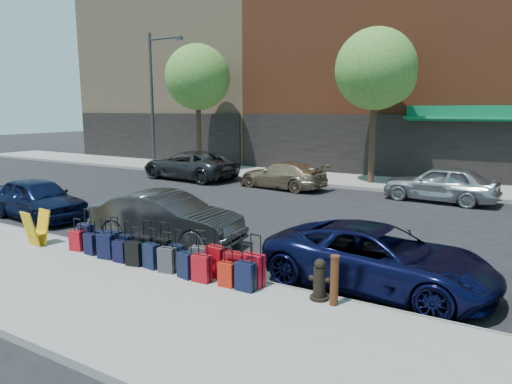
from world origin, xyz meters
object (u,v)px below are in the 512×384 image
Objects in this scene: streetlight at (154,93)px; tree_center at (378,71)px; car_far_0 at (189,165)px; car_far_1 at (282,175)px; car_near_0 at (38,199)px; suitcase_front_5 at (163,251)px; tree_left at (200,79)px; bollard at (334,280)px; car_near_2 at (378,258)px; car_far_2 at (440,183)px; car_near_1 at (167,218)px; fire_hydrant at (320,281)px; display_rack at (36,228)px.

tree_center is at bearing 2.98° from streetlight.
car_far_0 is 5.62m from car_far_1.
car_far_0 is at bearing 12.36° from car_near_0.
streetlight is 19.14m from suitcase_front_5.
car_near_0 is at bearing -77.59° from tree_left.
car_far_0 reaches higher than bollard.
car_near_2 is at bearing 44.19° from car_far_1.
car_far_2 is (6.89, 0.46, 0.11)m from car_far_1.
car_near_1 is (-5.58, 1.79, 0.08)m from bollard.
tree_center reaches higher than fire_hydrant.
car_far_2 is at bearing -10.24° from tree_left.
bollard is at bearing 5.27° from car_far_2.
car_far_0 is at bearing -63.67° from tree_left.
car_near_2 is 12.24m from car_far_1.
tree_left is 10.50m from tree_center.
bollard is at bearing -76.11° from tree_center.
car_far_0 is (1.43, -2.89, -4.66)m from tree_left.
streetlight reaches higher than car_far_0.
streetlight is 1.96× the size of car_near_0.
streetlight is at bearing -177.02° from tree_center.
tree_center is 0.91× the size of streetlight.
tree_left reaches higher than car_near_2.
car_near_0 is 0.94× the size of car_far_1.
car_near_0 is (2.77, -12.59, -4.72)m from tree_left.
suitcase_front_5 is 1.08× the size of display_rack.
fire_hydrant is (3.84, 0.03, 0.05)m from suitcase_front_5.
streetlight is 1.86× the size of car_near_1.
tree_center reaches higher than car_near_2.
suitcase_front_5 is 0.24× the size of car_near_0.
car_far_2 is at bearing 81.81° from fire_hydrant.
car_far_0 reaches higher than car_far_2.
suitcase_front_5 is at bearing -46.63° from streetlight.
car_far_1 is at bearing -19.49° from car_near_0.
car_far_2 reaches higher than bollard.
bollard reaches higher than display_rack.
car_far_0 is (-4.56, 11.91, 0.15)m from display_rack.
display_rack is at bearing -67.96° from tree_left.
car_near_0 is (-7.73, -12.59, -4.72)m from tree_center.
tree_left reaches higher than fire_hydrant.
car_far_2 is (13.94, -2.52, -4.67)m from tree_left.
fire_hydrant is (13.72, -14.25, -4.90)m from tree_left.
car_near_2 is 16.29m from car_far_0.
tree_center is at bearing 103.89° from bollard.
fire_hydrant is 1.63m from car_near_2.
tree_left reaches higher than display_rack.
car_far_1 is (1.06, 11.83, 0.03)m from display_rack.
fire_hydrant is 0.18× the size of car_far_1.
car_far_1 is (-7.00, 11.37, -0.00)m from bollard.
display_rack is at bearing 176.98° from fire_hydrant.
tree_left reaches higher than bollard.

